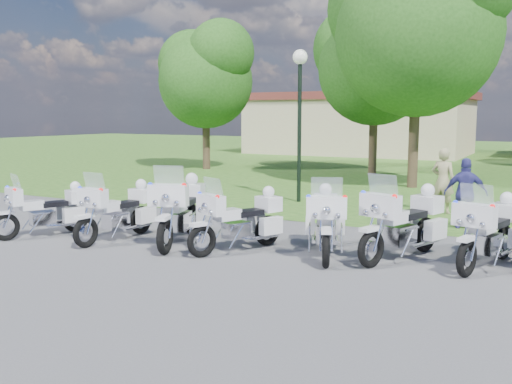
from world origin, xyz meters
The scene contains 16 objects.
ground centered at (0.00, 0.00, 0.00)m, with size 100.00×100.00×0.00m, color #525156.
grass_lawn centered at (0.00, 27.00, 0.00)m, with size 100.00×48.00×0.01m, color #305D1D.
motorcycle_0 centered at (-3.51, -1.12, 0.59)m, with size 1.22×1.97×1.41m.
motorcycle_1 centered at (-1.85, -0.65, 0.63)m, with size 0.80×2.24×1.50m.
motorcycle_2 centered at (-0.49, -0.28, 0.71)m, with size 1.32×2.43×1.69m.
motorcycle_3 centered at (0.94, -0.27, 0.62)m, with size 1.27×2.09×1.49m.
motorcycle_4 centered at (2.52, 0.19, 0.65)m, with size 1.31×2.20×1.57m.
motorcycle_5 centered at (3.91, 0.62, 0.68)m, with size 1.30×2.33×1.63m.
motorcycle_6 centered at (5.38, 0.76, 0.64)m, with size 1.12×2.23×1.53m.
lamp_post centered at (-0.64, 6.00, 3.41)m, with size 0.44×0.44×4.56m.
tree_0 centered at (-9.00, 13.55, 4.67)m, with size 5.29×4.52×7.06m.
tree_1 centered at (-1.09, 14.89, 5.11)m, with size 5.79×4.94×7.73m.
tree_2 centered at (1.55, 11.16, 6.02)m, with size 6.82×5.82×9.10m.
building_west centered at (-6.00, 28.00, 2.07)m, with size 14.56×8.32×4.10m.
bystander_a centered at (3.62, 5.93, 0.88)m, with size 0.64×0.42×1.76m, color tan.
bystander_c centered at (4.47, 4.08, 0.82)m, with size 0.97×0.40×1.65m, color navy.
Camera 1 is at (6.43, -9.80, 2.65)m, focal length 40.00 mm.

